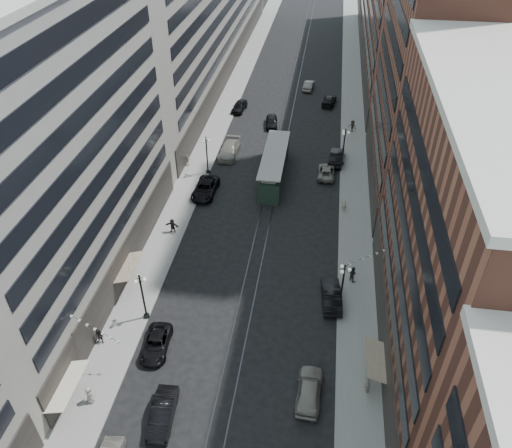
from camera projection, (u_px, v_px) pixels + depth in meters
The scene contains 36 objects.
ground at pixel (278, 160), 72.41m from camera, with size 220.00×220.00×0.00m, color black.
sidewalk_west at pixel (217, 125), 81.50m from camera, with size 4.00×180.00×0.15m, color gray.
sidewalk_east at pixel (353, 134), 78.98m from camera, with size 4.00×180.00×0.15m, color gray.
rail_west at pixel (280, 129), 80.36m from camera, with size 0.12×180.00×0.02m, color #2D2D33.
rail_east at pixel (289, 130), 80.20m from camera, with size 0.12×180.00×0.02m, color #2D2D33.
building_west_mid at pixel (60, 160), 44.61m from camera, with size 8.00×36.00×28.00m, color gray.
building_west_far at pixel (211, 0), 94.86m from camera, with size 8.00×90.00×26.00m, color gray.
building_east_mid at pixel (457, 248), 37.99m from camera, with size 8.00×30.00×24.00m, color brown.
building_east_tower at pixel (433, 22), 54.61m from camera, with size 8.00×26.00×42.00m, color brown.
building_east_far at pixel (389, 1), 98.67m from camera, with size 8.00×72.00×24.00m, color brown.
lamppost_sw_far at pixel (143, 295), 46.37m from camera, with size 1.03×1.14×5.52m.
lamppost_sw_mid at pixel (207, 154), 67.65m from camera, with size 1.03×1.14×5.52m.
lamppost_se_far at pixel (342, 285), 47.42m from camera, with size 1.03×1.14×5.52m.
lamppost_se_mid at pixel (344, 146), 69.48m from camera, with size 1.03×1.14×5.52m.
streetcar at pixel (274, 167), 67.55m from camera, with size 3.01×13.62×3.77m.
car_2 at pixel (156, 344), 44.89m from camera, with size 2.23×4.83×1.34m, color black.
car_4 at pixel (309, 390), 40.87m from camera, with size 2.03×5.05×1.72m, color gray.
car_5 at pixel (163, 413), 39.24m from camera, with size 1.70×4.87×1.60m, color black.
pedestrian_1 at pixel (89, 395), 40.31m from camera, with size 0.86×0.47×1.75m, color #A59789.
pedestrian_2 at pixel (100, 337), 45.10m from camera, with size 0.85×0.47×1.76m, color black.
pedestrian_4 at pixel (368, 384), 41.03m from camera, with size 1.08×0.49×1.85m, color beige.
car_7 at pixel (205, 188), 64.95m from camera, with size 2.75×5.96×1.66m, color black.
car_8 at pixel (229, 150), 73.12m from camera, with size 2.51×6.17×1.79m, color gray.
car_9 at pixel (239, 106), 85.48m from camera, with size 1.91×4.76×1.62m, color black.
car_10 at pixel (331, 296), 49.45m from camera, with size 1.80×5.16×1.70m, color black.
car_11 at pixel (326, 172), 68.61m from camera, with size 2.28×4.94×1.37m, color slate.
car_12 at pixel (329, 100), 87.66m from camera, with size 2.11×5.20×1.51m, color black.
car_13 at pixel (272, 122), 80.80m from camera, with size 1.85×4.60×1.57m, color black.
car_14 at pixel (309, 85), 93.10m from camera, with size 1.63×4.67×1.54m, color slate.
pedestrian_5 at pixel (172, 226), 58.25m from camera, with size 1.66×0.48×1.79m, color black.
pedestrian_6 at pixel (187, 160), 70.48m from camera, with size 0.98×0.45×1.67m, color #A49F88.
pedestrian_7 at pixel (353, 274), 51.68m from camera, with size 0.87×0.48×1.80m, color black.
pedestrian_8 at pixel (344, 205), 61.55m from camera, with size 0.63×0.41×1.73m, color beige.
pedestrian_9 at pixel (352, 126), 78.78m from camera, with size 1.23×0.51×1.91m, color black.
car_extra_0 at pixel (336, 157), 71.44m from camera, with size 1.85×5.31×1.75m, color black.
car_extra_1 at pixel (229, 149), 73.61m from camera, with size 1.95×4.80×1.39m, color #646059.
Camera 1 is at (5.98, -3.06, 36.42)m, focal length 35.00 mm.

